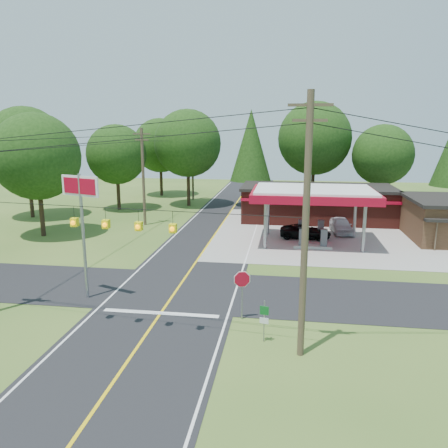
# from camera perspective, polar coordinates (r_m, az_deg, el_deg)

# --- Properties ---
(ground) EXTENTS (120.00, 120.00, 0.00)m
(ground) POSITION_cam_1_polar(r_m,az_deg,el_deg) (27.98, -6.18, -8.57)
(ground) COLOR #385A1F
(ground) RESTS_ON ground
(main_highway) EXTENTS (8.00, 120.00, 0.02)m
(main_highway) POSITION_cam_1_polar(r_m,az_deg,el_deg) (27.98, -6.18, -8.55)
(main_highway) COLOR black
(main_highway) RESTS_ON ground
(cross_road) EXTENTS (70.00, 7.00, 0.02)m
(cross_road) POSITION_cam_1_polar(r_m,az_deg,el_deg) (27.98, -6.18, -8.54)
(cross_road) COLOR black
(cross_road) RESTS_ON ground
(lane_center_yellow) EXTENTS (0.15, 110.00, 0.00)m
(lane_center_yellow) POSITION_cam_1_polar(r_m,az_deg,el_deg) (27.97, -6.18, -8.52)
(lane_center_yellow) COLOR yellow
(lane_center_yellow) RESTS_ON main_highway
(gas_canopy) EXTENTS (10.60, 7.40, 4.88)m
(gas_canopy) POSITION_cam_1_polar(r_m,az_deg,el_deg) (38.76, 11.61, 3.70)
(gas_canopy) COLOR gray
(gas_canopy) RESTS_ON ground
(convenience_store) EXTENTS (16.40, 7.55, 3.80)m
(convenience_store) POSITION_cam_1_polar(r_m,az_deg,el_deg) (49.04, 12.02, 2.70)
(convenience_store) COLOR #592019
(convenience_store) RESTS_ON ground
(utility_pole_near_right) EXTENTS (1.80, 0.30, 11.50)m
(utility_pole_near_right) POSITION_cam_1_polar(r_m,az_deg,el_deg) (18.73, 10.59, -0.25)
(utility_pole_near_right) COLOR #473828
(utility_pole_near_right) RESTS_ON ground
(utility_pole_far_left) EXTENTS (1.80, 0.30, 10.00)m
(utility_pole_far_left) POSITION_cam_1_polar(r_m,az_deg,el_deg) (45.93, -10.51, 6.26)
(utility_pole_far_left) COLOR #473828
(utility_pole_far_left) RESTS_ON ground
(utility_pole_north) EXTENTS (0.30, 0.30, 9.50)m
(utility_pole_north) POSITION_cam_1_polar(r_m,az_deg,el_deg) (61.91, -4.12, 7.57)
(utility_pole_north) COLOR #473828
(utility_pole_north) RESTS_ON ground
(overhead_beacons) EXTENTS (17.04, 2.04, 1.03)m
(overhead_beacons) POSITION_cam_1_polar(r_m,az_deg,el_deg) (21.08, -13.24, 1.75)
(overhead_beacons) COLOR black
(overhead_beacons) RESTS_ON ground
(treeline_backdrop) EXTENTS (70.27, 51.59, 13.30)m
(treeline_backdrop) POSITION_cam_1_polar(r_m,az_deg,el_deg) (49.68, 1.48, 9.56)
(treeline_backdrop) COLOR #332316
(treeline_backdrop) RESTS_ON ground
(suv_car) EXTENTS (4.88, 4.88, 1.28)m
(suv_car) POSITION_cam_1_polar(r_m,az_deg,el_deg) (40.90, 10.58, -0.99)
(suv_car) COLOR black
(suv_car) RESTS_ON ground
(sedan_car) EXTENTS (4.74, 4.74, 1.50)m
(sedan_car) POSITION_cam_1_polar(r_m,az_deg,el_deg) (43.72, 15.04, -0.19)
(sedan_car) COLOR silver
(sedan_car) RESTS_ON ground
(big_stop_sign) EXTENTS (2.62, 1.04, 7.45)m
(big_stop_sign) POSITION_cam_1_polar(r_m,az_deg,el_deg) (26.38, -18.16, 2.24)
(big_stop_sign) COLOR gray
(big_stop_sign) RESTS_ON ground
(octagonal_stop_sign) EXTENTS (0.90, 0.31, 2.71)m
(octagonal_stop_sign) POSITION_cam_1_polar(r_m,az_deg,el_deg) (23.12, 2.38, -7.71)
(octagonal_stop_sign) COLOR gray
(octagonal_stop_sign) RESTS_ON ground
(route_sign_post) EXTENTS (0.42, 0.12, 2.08)m
(route_sign_post) POSITION_cam_1_polar(r_m,az_deg,el_deg) (21.17, 5.27, -12.08)
(route_sign_post) COLOR gray
(route_sign_post) RESTS_ON ground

